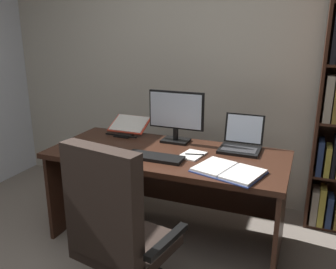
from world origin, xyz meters
name	(u,v)px	position (x,y,z in m)	size (l,w,h in m)	color
wall_back	(204,65)	(0.00, 1.99, 1.30)	(4.82, 0.12, 2.61)	beige
desk	(171,172)	(0.00, 1.13, 0.55)	(1.78, 0.79, 0.74)	#381E14
office_chair	(118,243)	(0.02, 0.25, 0.45)	(0.67, 0.60, 1.07)	black
monitor	(176,117)	(-0.03, 1.31, 0.95)	(0.46, 0.16, 0.42)	black
laptop	(241,143)	(0.50, 1.32, 0.80)	(0.30, 0.31, 0.25)	black
keyboard	(155,157)	(-0.03, 0.88, 0.75)	(0.42, 0.15, 0.02)	black
computer_mouse	(118,151)	(-0.33, 0.88, 0.76)	(0.06, 0.10, 0.04)	black
reading_stand_with_book	(129,126)	(-0.50, 1.38, 0.81)	(0.34, 0.28, 0.14)	black
open_binder	(228,171)	(0.52, 0.83, 0.75)	(0.49, 0.41, 0.02)	navy
notepad	(192,155)	(0.20, 1.04, 0.75)	(0.15, 0.21, 0.01)	silver
pen	(195,154)	(0.22, 1.04, 0.76)	(0.01, 0.01, 0.14)	black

